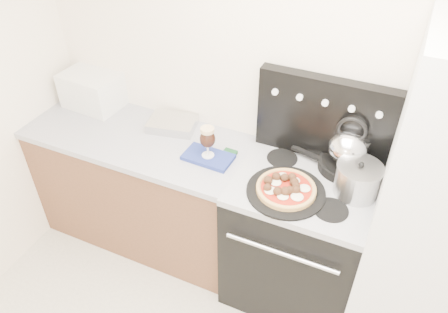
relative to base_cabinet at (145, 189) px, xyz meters
The scene contains 16 objects.
room_shell 1.59m from the base_cabinet, 41.46° to the right, with size 3.52×3.01×2.52m.
base_cabinet is the anchor object (origin of this frame).
countertop 0.45m from the base_cabinet, ahead, with size 1.48×0.63×0.04m, color #A9A8B3.
stove_body 1.11m from the base_cabinet, ahead, with size 0.76×0.65×0.88m, color black.
cooktop 1.20m from the base_cabinet, ahead, with size 0.76×0.65×0.04m, color #ADADB2.
backguard 1.35m from the base_cabinet, 12.75° to the left, with size 0.76×0.08×0.50m, color black.
fridge 1.88m from the base_cabinet, ahead, with size 0.64×0.68×1.90m, color silver.
toaster_oven 0.77m from the base_cabinet, 157.96° to the left, with size 0.38×0.28×0.24m, color silver.
foil_sheet 0.55m from the base_cabinet, 43.94° to the left, with size 0.30×0.22×0.06m, color white.
oven_mitt 0.71m from the base_cabinet, ahead, with size 0.29×0.17×0.02m, color navy.
beer_glass 0.79m from the base_cabinet, ahead, with size 0.09×0.09×0.20m, color black, non-canonical shape.
pizza_pan 1.16m from the base_cabinet, ahead, with size 0.42×0.42×0.01m, color black.
pizza 1.17m from the base_cabinet, ahead, with size 0.32×0.32×0.05m, color #E9BF64, non-canonical shape.
skillet 1.38m from the base_cabinet, ahead, with size 0.29×0.29×0.05m, color black.
tea_kettle 1.45m from the base_cabinet, ahead, with size 0.22×0.22×0.24m, color silver, non-canonical shape.
stock_pot 1.48m from the base_cabinet, ahead, with size 0.23×0.23×0.17m, color #BABABA.
Camera 1 is at (0.41, -0.63, 2.51)m, focal length 35.00 mm.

